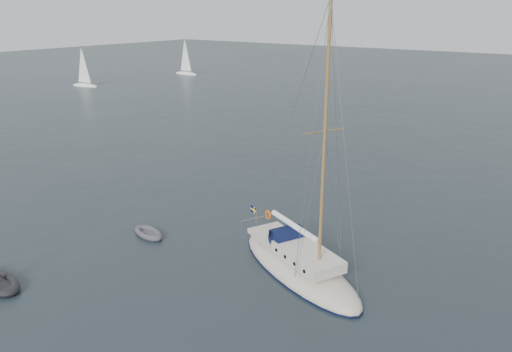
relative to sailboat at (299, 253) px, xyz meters
The scene contains 5 objects.
ground 1.21m from the sailboat, 152.01° to the left, with size 300.00×300.00×0.00m, color black.
sailboat is the anchor object (origin of this frame).
dinghy 9.96m from the sailboat, behind, with size 2.53×1.14×0.36m.
distant_yacht_c 85.04m from the sailboat, 137.35° to the left, with size 6.14×3.28×8.14m.
distant_yacht_a 73.97m from the sailboat, 152.15° to the left, with size 5.75×3.06×7.61m.
Camera 1 is at (12.27, -20.51, 13.21)m, focal length 35.00 mm.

